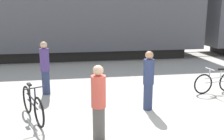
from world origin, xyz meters
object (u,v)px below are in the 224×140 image
(person_in_purple, at_px, (45,68))
(person_in_navy, at_px, (148,80))
(bicycle_black, at_px, (33,105))
(person_in_red, at_px, (99,102))
(bicycle_silver, at_px, (216,82))
(freight_train, at_px, (92,10))

(person_in_purple, bearing_deg, person_in_navy, 84.65)
(bicycle_black, height_order, person_in_red, person_in_red)
(person_in_purple, xyz_separation_m, person_in_red, (1.35, -3.28, -0.06))
(person_in_navy, xyz_separation_m, person_in_red, (-1.53, -1.45, -0.02))
(person_in_navy, distance_m, person_in_purple, 3.41)
(bicycle_silver, distance_m, person_in_red, 4.89)
(person_in_red, bearing_deg, bicycle_silver, 148.78)
(bicycle_black, xyz_separation_m, person_in_red, (1.52, -1.26, 0.43))
(freight_train, height_order, person_in_navy, freight_train)
(freight_train, height_order, person_in_purple, freight_train)
(freight_train, relative_size, person_in_red, 23.50)
(bicycle_silver, bearing_deg, person_in_red, -149.03)
(bicycle_silver, xyz_separation_m, person_in_red, (-4.17, -2.50, 0.46))
(freight_train, distance_m, bicycle_black, 8.93)
(person_in_red, bearing_deg, bicycle_black, -101.93)
(bicycle_black, distance_m, person_in_purple, 2.09)
(bicycle_silver, relative_size, person_in_navy, 1.00)
(person_in_purple, bearing_deg, bicycle_silver, 109.17)
(person_in_purple, height_order, person_in_red, person_in_purple)
(bicycle_black, bearing_deg, person_in_navy, 3.48)
(freight_train, relative_size, person_in_navy, 23.21)
(bicycle_silver, height_order, person_in_navy, person_in_navy)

